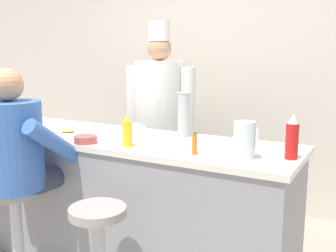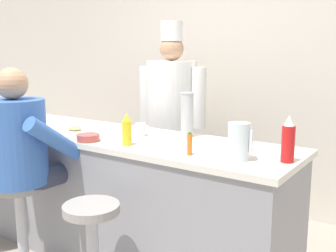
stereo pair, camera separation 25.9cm
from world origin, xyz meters
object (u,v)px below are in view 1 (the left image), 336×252
object	(u,v)px
coffee_mug_white	(137,130)
cup_stack_steel	(184,114)
hot_sauce_bottle_orange	(195,144)
coffee_mug_blue	(0,117)
diner_seated_blue	(16,152)
empty_stool_round	(99,246)
cereal_bowl	(86,139)
breakfast_plate	(68,133)
cook_in_whites_near	(160,112)
mustard_bottle_yellow	(127,131)
water_pitcher_clear	(244,140)
ketchup_bottle_red	(292,138)

from	to	relation	value
coffee_mug_white	cup_stack_steel	xyz separation A→B (m)	(0.30, 0.16, 0.12)
hot_sauce_bottle_orange	coffee_mug_blue	world-z (taller)	hot_sauce_bottle_orange
diner_seated_blue	empty_stool_round	bearing A→B (deg)	-2.85
cereal_bowl	coffee_mug_white	xyz separation A→B (m)	(0.18, 0.35, 0.02)
cereal_bowl	coffee_mug_blue	bearing A→B (deg)	168.01
breakfast_plate	cook_in_whites_near	distance (m)	1.04
mustard_bottle_yellow	cereal_bowl	world-z (taller)	mustard_bottle_yellow
mustard_bottle_yellow	water_pitcher_clear	bearing A→B (deg)	5.96
breakfast_plate	cook_in_whites_near	xyz separation A→B (m)	(0.20, 1.02, 0.04)
cereal_bowl	diner_seated_blue	size ratio (longest dim) A/B	0.11
mustard_bottle_yellow	empty_stool_round	distance (m)	0.72
hot_sauce_bottle_orange	cup_stack_steel	size ratio (longest dim) A/B	0.42
mustard_bottle_yellow	coffee_mug_blue	bearing A→B (deg)	172.58
hot_sauce_bottle_orange	cup_stack_steel	world-z (taller)	cup_stack_steel
mustard_bottle_yellow	empty_stool_round	xyz separation A→B (m)	(0.07, -0.40, -0.60)
coffee_mug_blue	water_pitcher_clear	bearing A→B (deg)	-2.91
breakfast_plate	cup_stack_steel	size ratio (longest dim) A/B	0.79
hot_sauce_bottle_orange	cup_stack_steel	bearing A→B (deg)	123.58
breakfast_plate	coffee_mug_blue	world-z (taller)	coffee_mug_blue
cereal_bowl	ketchup_bottle_red	bearing A→B (deg)	10.69
breakfast_plate	cup_stack_steel	xyz separation A→B (m)	(0.78, 0.36, 0.15)
cup_stack_steel	diner_seated_blue	size ratio (longest dim) A/B	0.22
empty_stool_round	diner_seated_blue	bearing A→B (deg)	177.15
mustard_bottle_yellow	cereal_bowl	distance (m)	0.32
coffee_mug_blue	mustard_bottle_yellow	bearing A→B (deg)	-7.42
ketchup_bottle_red	mustard_bottle_yellow	xyz separation A→B (m)	(-1.00, -0.19, -0.02)
breakfast_plate	coffee_mug_blue	distance (m)	0.87
hot_sauce_bottle_orange	coffee_mug_white	xyz separation A→B (m)	(-0.59, 0.28, -0.02)
coffee_mug_blue	cook_in_whites_near	xyz separation A→B (m)	(1.07, 0.92, -0.00)
ketchup_bottle_red	cook_in_whites_near	world-z (taller)	cook_in_whites_near
cereal_bowl	cook_in_whites_near	xyz separation A→B (m)	(-0.10, 1.17, 0.03)
mustard_bottle_yellow	water_pitcher_clear	size ratio (longest dim) A/B	1.00
empty_stool_round	ketchup_bottle_red	bearing A→B (deg)	32.59
cup_stack_steel	cook_in_whites_near	world-z (taller)	cook_in_whites_near
ketchup_bottle_red	empty_stool_round	size ratio (longest dim) A/B	0.37
water_pitcher_clear	empty_stool_round	bearing A→B (deg)	-144.80
hot_sauce_bottle_orange	breakfast_plate	world-z (taller)	hot_sauce_bottle_orange
coffee_mug_white	cook_in_whites_near	size ratio (longest dim) A/B	0.07
ketchup_bottle_red	water_pitcher_clear	size ratio (longest dim) A/B	1.23
mustard_bottle_yellow	cereal_bowl	size ratio (longest dim) A/B	1.36
hot_sauce_bottle_orange	coffee_mug_white	size ratio (longest dim) A/B	1.08
water_pitcher_clear	empty_stool_round	world-z (taller)	water_pitcher_clear
ketchup_bottle_red	cup_stack_steel	world-z (taller)	cup_stack_steel
cereal_bowl	cook_in_whites_near	size ratio (longest dim) A/B	0.08
ketchup_bottle_red	mustard_bottle_yellow	world-z (taller)	ketchup_bottle_red
mustard_bottle_yellow	cereal_bowl	bearing A→B (deg)	-169.29
cereal_bowl	empty_stool_round	world-z (taller)	cereal_bowl
hot_sauce_bottle_orange	cup_stack_steel	distance (m)	0.54
cereal_bowl	diner_seated_blue	bearing A→B (deg)	-134.85
water_pitcher_clear	cereal_bowl	distance (m)	1.07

